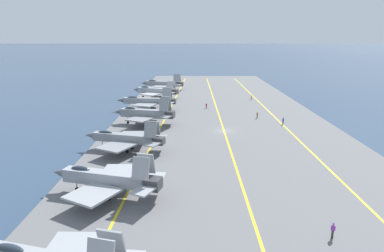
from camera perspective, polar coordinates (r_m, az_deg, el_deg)
The scene contains 16 objects.
ground_plane at distance 77.62m, azimuth 5.35°, elevation -1.11°, with size 2000.00×2000.00×0.00m, color #2D425B.
carrier_deck at distance 77.57m, azimuth 5.35°, elevation -0.97°, with size 220.19×53.61×0.40m, color slate.
deck_stripe_foul_line at distance 80.21m, azimuth 15.91°, elevation -0.81°, with size 198.17×0.36×0.01m, color yellow.
deck_stripe_centerline at distance 77.51m, azimuth 5.36°, elevation -0.83°, with size 198.17×0.36×0.01m, color yellow.
deck_stripe_edge_line at distance 77.58m, azimuth -5.55°, elevation -0.82°, with size 198.17×0.36×0.01m, color yellow.
parked_jet_second at distance 47.22m, azimuth -14.01°, elevation -8.46°, with size 13.45×15.95×6.25m.
parked_jet_third at distance 64.48m, azimuth -11.04°, elevation -2.02°, with size 13.31×16.07×5.90m.
parked_jet_fourth at distance 83.03m, azimuth -7.86°, elevation 2.12°, with size 12.72×15.38×6.97m.
parked_jet_fifth at distance 99.59m, azimuth -7.44°, elevation 4.19°, with size 12.77×17.53×6.65m.
parked_jet_sixth at distance 118.28m, azimuth -6.06°, elevation 5.86°, with size 13.39×16.78×6.17m.
parked_jet_seventh at distance 137.01m, azimuth -4.91°, elevation 7.05°, with size 13.92×17.41×6.49m.
crew_purple_vest at distance 40.42m, azimuth 22.43°, elevation -15.71°, with size 0.33×0.42×1.82m.
crew_yellow_vest at distance 116.96m, azimuth 9.86°, elevation 4.79°, with size 0.33×0.42×1.71m.
crew_brown_vest at distance 90.64m, azimuth 10.82°, elevation 1.86°, with size 0.28×0.39×1.67m.
crew_red_vest at distance 101.00m, azimuth 2.41°, elevation 3.43°, with size 0.40×0.46×1.68m.
crew_blue_vest at distance 85.32m, azimuth 14.95°, elevation 0.87°, with size 0.44×0.46×1.82m.
Camera 1 is at (-74.35, 7.04, 21.14)m, focal length 32.00 mm.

